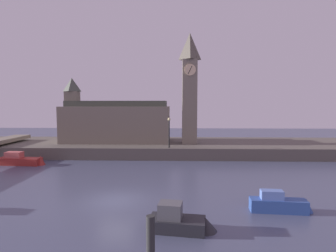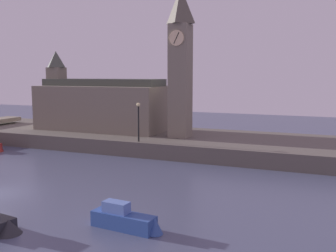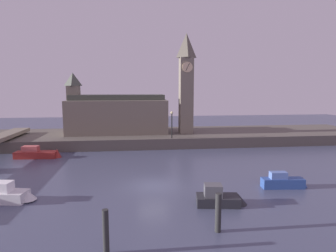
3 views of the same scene
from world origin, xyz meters
name	(u,v)px [view 3 (image 3 of 3)]	position (x,y,z in m)	size (l,w,h in m)	color
ground_plane	(153,186)	(0.00, 0.00, 0.00)	(120.00, 120.00, 0.00)	#474C66
far_embankment	(145,137)	(0.00, 20.00, 0.75)	(70.00, 12.00, 1.50)	#5B544C
clock_tower	(186,82)	(6.19, 18.71, 9.29)	(2.18, 2.23, 15.01)	slate
parliament_hall	(116,114)	(-4.52, 20.72, 4.39)	(15.12, 6.92, 9.23)	slate
streetlamp	(172,121)	(3.49, 14.61, 3.85)	(0.36, 0.36, 3.75)	black
mooring_post_left	(106,232)	(-3.02, -9.84, 1.20)	(0.32, 0.32, 2.40)	#2C2C2C
mooring_post_right	(218,213)	(3.31, -8.29, 1.18)	(0.36, 0.36, 2.36)	#2C2C2C
boat_barge_dark	(222,198)	(4.71, -4.56, 0.51)	(3.91, 1.89, 1.56)	#232328
boat_ferry_white	(11,194)	(-10.80, -2.21, 0.56)	(3.67, 1.88, 1.55)	silver
boat_dinghy_red	(40,154)	(-13.10, 11.32, 0.52)	(5.60, 1.67, 1.67)	maroon
boat_tour_blue	(285,182)	(11.16, -1.75, 0.51)	(4.03, 1.28, 1.40)	#2D4C93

